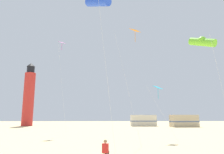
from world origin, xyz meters
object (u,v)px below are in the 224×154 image
kite_diamond_magenta (62,47)px  kite_diamond_orange (134,35)px  rv_van_tan (184,121)px  kite_flyer_standing (106,149)px  kite_tube_lime (202,42)px  kite_tube_blue (98,1)px  rv_van_cream (143,121)px  kite_diamond_cyan (158,89)px  lighthouse_distant (29,96)px

kite_diamond_magenta → kite_diamond_orange: bearing=-49.2°
kite_diamond_orange → rv_van_tan: size_ratio=1.68×
kite_flyer_standing → kite_tube_lime: bearing=-132.1°
kite_tube_blue → rv_van_cream: (10.71, 39.03, -10.01)m
kite_flyer_standing → rv_van_tan: rv_van_tan is taller
kite_flyer_standing → kite_diamond_cyan: bearing=-103.5°
kite_diamond_cyan → kite_tube_lime: (3.09, -4.29, 3.79)m
kite_tube_blue → kite_tube_lime: kite_tube_blue is taller
kite_tube_blue → kite_diamond_orange: size_ratio=1.09×
kite_diamond_orange → rv_van_cream: (7.19, 34.66, -9.03)m
kite_flyer_standing → kite_diamond_orange: kite_diamond_orange is taller
kite_diamond_magenta → lighthouse_distant: bearing=117.4°
kite_diamond_orange → rv_van_cream: size_ratio=1.72×
kite_flyer_standing → kite_diamond_cyan: (5.67, 9.41, 4.71)m
kite_flyer_standing → kite_tube_blue: bearing=-58.4°
lighthouse_distant → kite_diamond_orange: bearing=-58.2°
kite_tube_lime → kite_diamond_orange: kite_diamond_orange is taller
kite_tube_lime → lighthouse_distant: 48.34m
lighthouse_distant → rv_van_tan: lighthouse_distant is taller
kite_diamond_magenta → kite_tube_lime: bearing=-39.7°
kite_flyer_standing → kite_tube_blue: size_ratio=0.10×
kite_tube_blue → kite_tube_lime: 10.01m
kite_tube_blue → rv_van_cream: kite_tube_blue is taller
lighthouse_distant → rv_van_cream: lighthouse_distant is taller
kite_diamond_cyan → rv_van_tan: (13.14, 27.56, -3.93)m
kite_tube_lime → kite_flyer_standing: bearing=-149.7°
rv_van_tan → kite_tube_lime: bearing=-112.4°
rv_van_tan → rv_van_cream: bearing=147.1°
kite_tube_blue → lighthouse_distant: size_ratio=0.72×
lighthouse_distant → rv_van_cream: 30.85m
kite_diamond_magenta → rv_van_tan: (25.25, 19.20, -11.33)m
rv_van_tan → kite_diamond_magenta: bearing=-147.6°
kite_tube_blue → rv_van_tan: bearing=60.5°
kite_flyer_standing → kite_tube_lime: kite_tube_lime is taller
kite_diamond_cyan → kite_diamond_magenta: 16.47m
rv_van_cream → rv_van_tan: 9.92m
kite_tube_lime → rv_van_cream: 37.34m
kite_flyer_standing → kite_diamond_orange: size_ratio=0.10×
kite_diamond_orange → kite_tube_lime: bearing=-17.4°
kite_tube_lime → kite_diamond_orange: bearing=162.6°
kite_diamond_orange → rv_van_tan: kite_diamond_orange is taller
kite_diamond_cyan → kite_tube_lime: 6.50m
kite_diamond_orange → lighthouse_distant: size_ratio=0.66×
rv_van_cream → kite_flyer_standing: bearing=-102.6°
rv_van_cream → kite_diamond_cyan: bearing=-96.7°
rv_van_tan → kite_flyer_standing: bearing=-121.9°
kite_tube_blue → lighthouse_distant: lighthouse_distant is taller
kite_diamond_cyan → lighthouse_distant: lighthouse_distant is taller
kite_flyer_standing → kite_diamond_magenta: size_ratio=0.09×
kite_diamond_magenta → lighthouse_distant: lighthouse_distant is taller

